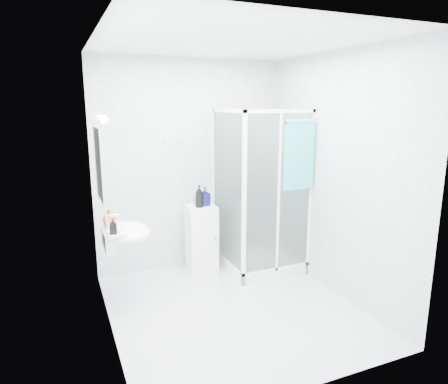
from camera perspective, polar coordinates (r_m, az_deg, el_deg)
name	(u,v)px	position (r m, az deg, el deg)	size (l,w,h in m)	color
room	(233,184)	(3.83, 1.36, 1.08)	(2.40, 2.60, 2.60)	silver
shower_enclosure	(257,236)	(5.00, 4.70, -6.31)	(0.90, 0.95, 2.00)	white
wall_basin	(124,233)	(4.11, -14.05, -5.77)	(0.46, 0.56, 0.35)	white
mirror	(99,165)	(3.93, -17.46, 3.75)	(0.02, 0.60, 0.70)	white
vanity_lights	(101,119)	(3.89, -17.14, 9.93)	(0.10, 0.40, 0.08)	silver
wall_hooks	(172,141)	(4.87, -7.49, 7.24)	(0.23, 0.06, 0.03)	silver
storage_cabinet	(202,238)	(5.00, -3.23, -6.64)	(0.36, 0.38, 0.84)	white
hand_towel	(299,153)	(4.58, 10.69, 5.46)	(0.37, 0.05, 0.79)	teal
shampoo_bottle_a	(199,196)	(4.79, -3.56, -0.59)	(0.10, 0.11, 0.27)	black
shampoo_bottle_b	(205,196)	(4.87, -2.75, -0.62)	(0.10, 0.11, 0.23)	#0B0C45
soap_dispenser_orange	(109,217)	(4.16, -16.10, -3.52)	(0.13, 0.13, 0.17)	red
soap_dispenser_black	(113,226)	(3.89, -15.56, -4.72)	(0.07, 0.07, 0.15)	black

